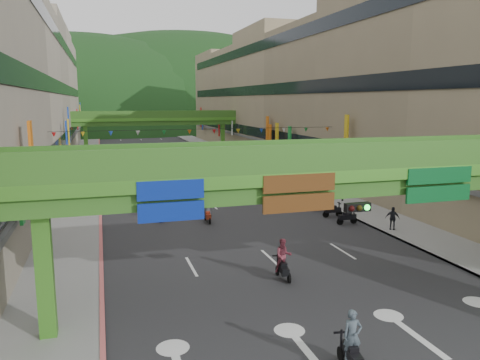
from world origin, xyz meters
TOP-DOWN VIEW (x-y plane):
  - road_slab at (0.00, 50.00)m, footprint 18.00×140.00m
  - sidewalk_left at (-11.00, 50.00)m, footprint 4.00×140.00m
  - sidewalk_right at (11.00, 50.00)m, footprint 4.00×140.00m
  - curb_left at (-9.10, 50.00)m, footprint 0.20×140.00m
  - curb_right at (9.10, 50.00)m, footprint 0.20×140.00m
  - building_row_left at (-18.93, 50.00)m, footprint 12.80×95.00m
  - building_row_right at (18.93, 50.00)m, footprint 12.80×95.00m
  - overpass_near at (0.93, 5.38)m, footprint 28.00×12.27m
  - overpass_far at (0.00, 65.00)m, footprint 28.00×2.20m
  - hill_left at (-15.00, 160.00)m, footprint 168.00×140.00m
  - hill_right at (25.00, 180.00)m, footprint 208.00×176.00m
  - bunting_string at (0.00, 30.00)m, footprint 26.00×0.36m
  - scooter_rider_near at (-1.25, 1.00)m, footprint 0.71×1.59m
  - scooter_rider_mid at (-0.46, 8.99)m, footprint 0.93×1.59m
  - scooter_rider_left at (-4.85, 22.25)m, footprint 1.11×1.58m
  - scooter_rider_far at (-1.65, 20.74)m, footprint 0.87×1.60m
  - parked_scooter_row at (7.80, 22.87)m, footprint 1.60×11.55m
  - car_silver at (-4.81, 38.10)m, footprint 1.57×4.11m
  - car_yellow at (0.84, 68.88)m, footprint 1.51×3.67m
  - pedestrian_dark at (9.80, 14.86)m, footprint 0.96×0.82m
  - pedestrian_blue at (9.80, 29.76)m, footprint 1.03×0.86m

SIDE VIEW (x-z plane):
  - hill_left at x=-15.00m, z-range -56.00..56.00m
  - hill_right at x=25.00m, z-range -64.00..64.00m
  - road_slab at x=0.00m, z-range 0.00..0.02m
  - sidewalk_left at x=-11.00m, z-range 0.00..0.15m
  - sidewalk_right at x=11.00m, z-range 0.00..0.15m
  - curb_left at x=-9.10m, z-range 0.00..0.18m
  - curb_right at x=9.10m, z-range 0.00..0.18m
  - parked_scooter_row at x=7.80m, z-range -0.02..1.06m
  - car_yellow at x=0.84m, z-range 0.00..1.24m
  - car_silver at x=-4.81m, z-range 0.00..1.34m
  - pedestrian_dark at x=9.80m, z-range 0.00..1.55m
  - pedestrian_blue at x=9.80m, z-range 0.00..1.89m
  - scooter_rider_near at x=-1.25m, z-range -0.07..1.99m
  - scooter_rider_far at x=-1.65m, z-range 0.01..2.07m
  - scooter_rider_mid at x=-0.46m, z-range 0.03..2.10m
  - scooter_rider_left at x=-4.85m, z-range 0.01..2.13m
  - overpass_near at x=0.93m, z-range 1.66..8.76m
  - overpass_far at x=0.00m, z-range 1.85..8.95m
  - bunting_string at x=0.00m, z-range 5.73..6.19m
  - building_row_left at x=-18.93m, z-range -0.04..18.96m
  - building_row_right at x=18.93m, z-range -0.04..18.96m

